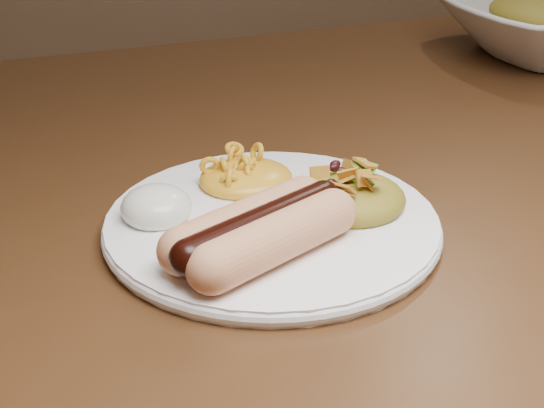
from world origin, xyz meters
name	(u,v)px	position (x,y,z in m)	size (l,w,h in m)	color
table	(322,256)	(0.00, 0.00, 0.66)	(1.60, 0.90, 0.75)	#3C2211
plate	(272,224)	(-0.09, -0.10, 0.76)	(0.24, 0.24, 0.01)	white
hotdog	(261,229)	(-0.12, -0.14, 0.78)	(0.12, 0.10, 0.03)	#F7A06D
mac_and_cheese	(246,166)	(-0.09, -0.03, 0.78)	(0.08, 0.07, 0.03)	yellow
sour_cream	(155,198)	(-0.17, -0.07, 0.78)	(0.05, 0.05, 0.03)	white
taco_salad	(352,189)	(-0.03, -0.10, 0.78)	(0.08, 0.08, 0.04)	#A04704
fork	(174,253)	(-0.17, -0.10, 0.75)	(0.02, 0.13, 0.00)	white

